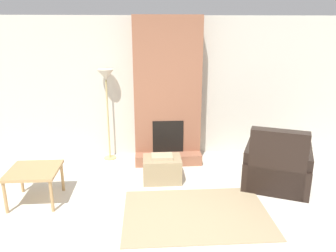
{
  "coord_description": "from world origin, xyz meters",
  "views": [
    {
      "loc": [
        -0.38,
        -3.01,
        2.41
      ],
      "look_at": [
        0.0,
        2.63,
        0.69
      ],
      "focal_mm": 35.0,
      "sensor_mm": 36.0,
      "label": 1
    }
  ],
  "objects": [
    {
      "name": "fireplace",
      "position": [
        0.0,
        2.83,
        1.24
      ],
      "size": [
        1.2,
        0.69,
        2.6
      ],
      "color": "#935B42",
      "rests_on": "ground_plane"
    },
    {
      "name": "armchair",
      "position": [
        1.62,
        1.53,
        0.3
      ],
      "size": [
        1.27,
        1.27,
        1.01
      ],
      "rotation": [
        0.0,
        0.0,
        2.72
      ],
      "color": "black",
      "rests_on": "ground_plane"
    },
    {
      "name": "area_rug",
      "position": [
        0.26,
        0.81,
        0.01
      ],
      "size": [
        1.93,
        1.34,
        0.01
      ],
      "primitive_type": "cube",
      "color": "#9E8966",
      "rests_on": "ground_plane"
    },
    {
      "name": "side_table",
      "position": [
        -1.98,
        1.3,
        0.44
      ],
      "size": [
        0.69,
        0.68,
        0.5
      ],
      "color": "tan",
      "rests_on": "ground_plane"
    },
    {
      "name": "ottoman",
      "position": [
        -0.15,
        1.84,
        0.2
      ],
      "size": [
        0.61,
        0.46,
        0.44
      ],
      "color": "#998460",
      "rests_on": "ground_plane"
    },
    {
      "name": "floor_lamp_left",
      "position": [
        -1.09,
        2.85,
        1.45
      ],
      "size": [
        0.3,
        0.3,
        1.69
      ],
      "color": "tan",
      "rests_on": "ground_plane"
    },
    {
      "name": "wall_back",
      "position": [
        0.0,
        3.09,
        1.3
      ],
      "size": [
        7.51,
        0.06,
        2.6
      ],
      "primitive_type": "cube",
      "color": "beige",
      "rests_on": "ground_plane"
    }
  ]
}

